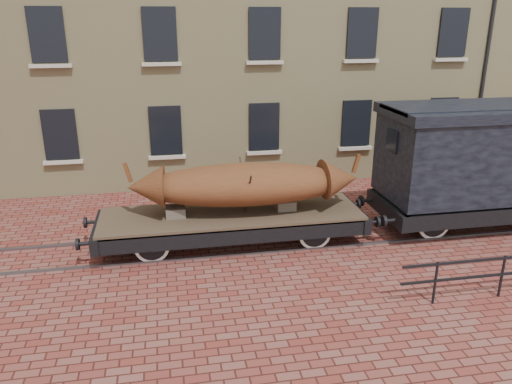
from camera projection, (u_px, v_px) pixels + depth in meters
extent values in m
plane|color=maroon|center=(264.00, 241.00, 13.91)|extent=(90.00, 90.00, 0.00)
cube|color=black|center=(60.00, 134.00, 16.75)|extent=(1.10, 0.12, 1.70)
cube|color=beige|center=(63.00, 162.00, 17.01)|extent=(1.30, 0.18, 0.12)
cube|color=black|center=(166.00, 130.00, 17.36)|extent=(1.10, 0.12, 1.70)
cube|color=beige|center=(167.00, 157.00, 17.61)|extent=(1.30, 0.18, 0.12)
cube|color=black|center=(264.00, 127.00, 17.96)|extent=(1.10, 0.12, 1.70)
cube|color=beige|center=(264.00, 152.00, 18.22)|extent=(1.30, 0.18, 0.12)
cube|color=black|center=(356.00, 123.00, 18.57)|extent=(1.10, 0.12, 1.70)
cube|color=beige|center=(355.00, 148.00, 18.82)|extent=(1.30, 0.18, 0.12)
cube|color=black|center=(442.00, 120.00, 19.17)|extent=(1.10, 0.12, 1.70)
cube|color=beige|center=(440.00, 144.00, 19.43)|extent=(1.30, 0.18, 0.12)
cube|color=black|center=(47.00, 35.00, 15.69)|extent=(1.10, 0.12, 1.70)
cube|color=beige|center=(51.00, 66.00, 15.95)|extent=(1.30, 0.18, 0.12)
cube|color=black|center=(160.00, 34.00, 16.30)|extent=(1.10, 0.12, 1.70)
cube|color=beige|center=(162.00, 64.00, 16.56)|extent=(1.30, 0.18, 0.12)
cube|color=black|center=(265.00, 33.00, 16.91)|extent=(1.10, 0.12, 1.70)
cube|color=beige|center=(265.00, 62.00, 17.16)|extent=(1.30, 0.18, 0.12)
cube|color=black|center=(362.00, 33.00, 17.51)|extent=(1.10, 0.12, 1.70)
cube|color=beige|center=(361.00, 61.00, 17.77)|extent=(1.30, 0.18, 0.12)
cube|color=black|center=(453.00, 32.00, 18.12)|extent=(1.10, 0.12, 1.70)
cube|color=beige|center=(451.00, 60.00, 18.38)|extent=(1.30, 0.18, 0.12)
cube|color=#59595E|center=(269.00, 252.00, 13.23)|extent=(30.00, 0.08, 0.06)
cube|color=#59595E|center=(259.00, 230.00, 14.57)|extent=(30.00, 0.08, 0.06)
cylinder|color=black|center=(435.00, 283.00, 10.74)|extent=(0.06, 0.06, 1.00)
cylinder|color=black|center=(502.00, 276.00, 11.01)|extent=(0.06, 0.06, 1.00)
cube|color=#463525|center=(232.00, 215.00, 13.47)|extent=(6.98, 2.05, 0.11)
cube|color=black|center=(237.00, 236.00, 12.66)|extent=(6.98, 0.15, 0.42)
cube|color=black|center=(227.00, 210.00, 14.42)|extent=(6.98, 0.15, 0.42)
cube|color=black|center=(99.00, 232.00, 12.94)|extent=(0.20, 2.14, 0.42)
cylinder|color=black|center=(84.00, 244.00, 12.24)|extent=(0.33, 0.09, 0.09)
cylinder|color=black|center=(78.00, 244.00, 12.22)|extent=(0.07, 0.30, 0.30)
cylinder|color=black|center=(91.00, 222.00, 13.54)|extent=(0.33, 0.09, 0.09)
cylinder|color=black|center=(85.00, 223.00, 13.51)|extent=(0.07, 0.30, 0.30)
cube|color=black|center=(354.00, 213.00, 14.14)|extent=(0.20, 2.14, 0.42)
cylinder|color=black|center=(372.00, 222.00, 13.54)|extent=(0.33, 0.09, 0.09)
cylinder|color=black|center=(378.00, 222.00, 13.57)|extent=(0.07, 0.30, 0.30)
cylinder|color=black|center=(353.00, 204.00, 14.84)|extent=(0.33, 0.09, 0.09)
cylinder|color=black|center=(358.00, 204.00, 14.87)|extent=(0.07, 0.30, 0.30)
cylinder|color=black|center=(152.00, 235.00, 13.24)|extent=(0.09, 1.77, 0.09)
cylinder|color=white|center=(152.00, 247.00, 12.57)|extent=(0.89, 0.07, 0.89)
cylinder|color=black|center=(152.00, 247.00, 12.57)|extent=(0.73, 0.09, 0.73)
cube|color=black|center=(151.00, 240.00, 12.39)|extent=(0.84, 0.07, 0.09)
cylinder|color=white|center=(152.00, 225.00, 13.91)|extent=(0.89, 0.07, 0.89)
cylinder|color=black|center=(152.00, 225.00, 13.91)|extent=(0.73, 0.09, 0.73)
cube|color=black|center=(152.00, 216.00, 13.94)|extent=(0.84, 0.07, 0.09)
cylinder|color=black|center=(307.00, 223.00, 13.98)|extent=(0.09, 1.77, 0.09)
cylinder|color=white|center=(315.00, 234.00, 13.31)|extent=(0.89, 0.07, 0.89)
cylinder|color=black|center=(315.00, 234.00, 13.31)|extent=(0.73, 0.09, 0.73)
cube|color=black|center=(317.00, 228.00, 13.13)|extent=(0.84, 0.07, 0.09)
cylinder|color=white|center=(301.00, 214.00, 14.65)|extent=(0.89, 0.07, 0.89)
cylinder|color=black|center=(301.00, 214.00, 14.65)|extent=(0.73, 0.09, 0.73)
cube|color=black|center=(300.00, 206.00, 14.68)|extent=(0.84, 0.07, 0.09)
cube|color=black|center=(232.00, 227.00, 13.59)|extent=(3.72, 0.06, 0.06)
cube|color=#5F554D|center=(176.00, 212.00, 13.15)|extent=(0.51, 0.47, 0.26)
cube|color=#5F554D|center=(285.00, 205.00, 13.66)|extent=(0.51, 0.47, 0.26)
ellipsoid|color=brown|center=(245.00, 184.00, 13.26)|extent=(5.56, 1.97, 1.10)
cone|color=brown|center=(146.00, 187.00, 12.91)|extent=(1.00, 1.08, 1.04)
cube|color=brown|center=(128.00, 173.00, 12.72)|extent=(0.22, 0.12, 0.53)
cone|color=brown|center=(340.00, 179.00, 13.57)|extent=(1.00, 1.08, 1.04)
cube|color=brown|center=(356.00, 164.00, 13.49)|extent=(0.22, 0.12, 0.53)
cylinder|color=#3D2B20|center=(248.00, 194.00, 12.89)|extent=(0.05, 0.94, 1.33)
cylinder|color=#3D2B20|center=(243.00, 184.00, 13.71)|extent=(0.05, 0.94, 1.33)
cube|color=black|center=(506.00, 216.00, 13.80)|extent=(6.04, 0.16, 0.45)
cube|color=black|center=(461.00, 191.00, 15.85)|extent=(6.04, 0.16, 0.45)
cube|color=black|center=(387.00, 209.00, 14.30)|extent=(0.22, 2.42, 0.45)
cylinder|color=black|center=(384.00, 221.00, 13.47)|extent=(0.08, 0.32, 0.32)
cylinder|color=black|center=(361.00, 201.00, 14.97)|extent=(0.08, 0.32, 0.32)
cylinder|color=black|center=(422.00, 214.00, 14.57)|extent=(0.10, 1.91, 0.10)
cylinder|color=white|center=(434.00, 223.00, 13.90)|extent=(0.97, 0.07, 0.97)
cylinder|color=black|center=(434.00, 223.00, 13.90)|extent=(0.79, 0.10, 0.79)
cylinder|color=white|center=(410.00, 205.00, 15.23)|extent=(0.97, 0.07, 0.97)
cylinder|color=black|center=(410.00, 205.00, 15.23)|extent=(0.79, 0.10, 0.79)
cube|color=black|center=(489.00, 155.00, 14.34)|extent=(6.04, 2.42, 2.32)
cube|color=black|center=(497.00, 110.00, 13.91)|extent=(6.22, 2.56, 0.28)
cube|color=black|center=(497.00, 106.00, 13.88)|extent=(6.22, 1.71, 0.12)
cube|color=black|center=(392.00, 141.00, 13.63)|extent=(0.08, 0.60, 0.60)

